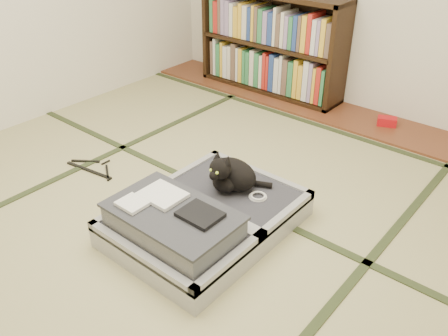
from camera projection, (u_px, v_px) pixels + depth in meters
The scene contains 9 objects.
floor at pixel (180, 225), 2.80m from camera, with size 4.50×4.50×0.00m, color tan.
wood_strip at pixel (341, 115), 4.11m from camera, with size 4.00×0.50×0.02m, color brown.
red_item at pixel (387, 121), 3.89m from camera, with size 0.15×0.09×0.07m, color red.
tatami_borders at pixel (232, 189), 3.13m from camera, with size 4.00×4.50×0.01m.
bookcase at pixel (271, 45), 4.38m from camera, with size 1.43×0.33×0.92m.
suitcase at pixel (201, 218), 2.68m from camera, with size 0.79×1.05×0.31m.
cat at pixel (231, 174), 2.80m from camera, with size 0.35×0.35×0.28m.
cable_coil at pixel (258, 196), 2.77m from camera, with size 0.11×0.11×0.03m.
hanger at pixel (93, 168), 3.34m from camera, with size 0.43×0.22×0.01m.
Camera 1 is at (1.63, -1.54, 1.73)m, focal length 38.00 mm.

